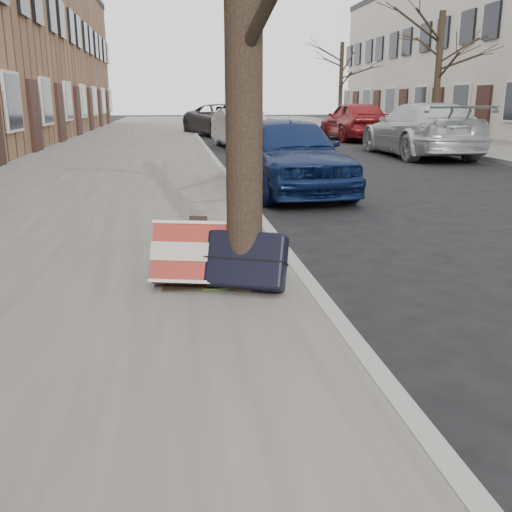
{
  "coord_description": "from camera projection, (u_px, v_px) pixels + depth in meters",
  "views": [
    {
      "loc": [
        -2.31,
        -3.41,
        1.54
      ],
      "look_at": [
        -1.7,
        0.8,
        0.37
      ],
      "focal_mm": 40.0,
      "sensor_mm": 36.0,
      "label": 1
    }
  ],
  "objects": [
    {
      "name": "car_near_front",
      "position": [
        287.0,
        154.0,
        9.69
      ],
      "size": [
        1.9,
        3.98,
        1.31
      ],
      "primitive_type": "imported",
      "rotation": [
        0.0,
        0.0,
        0.09
      ],
      "color": "#0D1D47",
      "rests_on": "ground"
    },
    {
      "name": "car_far_back",
      "position": [
        354.0,
        121.0,
        22.32
      ],
      "size": [
        1.89,
        4.51,
        1.52
      ],
      "primitive_type": "imported",
      "rotation": [
        0.0,
        0.0,
        3.16
      ],
      "color": "maroon",
      "rests_on": "ground"
    },
    {
      "name": "suitcase_navy",
      "position": [
        246.0,
        260.0,
        4.36
      ],
      "size": [
        0.7,
        0.56,
        0.48
      ],
      "primitive_type": "cube",
      "rotation": [
        -0.42,
        0.0,
        -0.38
      ],
      "color": "black",
      "rests_on": "near_sidewalk"
    },
    {
      "name": "tree_far_b",
      "position": [
        438.0,
        77.0,
        20.37
      ],
      "size": [
        0.23,
        0.23,
        4.43
      ],
      "primitive_type": "cylinder",
      "color": "black",
      "rests_on": "far_sidewalk"
    },
    {
      "name": "dirt_patch",
      "position": [
        214.0,
        273.0,
        4.82
      ],
      "size": [
        0.85,
        0.85,
        0.02
      ],
      "primitive_type": "cube",
      "color": "black",
      "rests_on": "near_sidewalk"
    },
    {
      "name": "tree_far_c",
      "position": [
        341.0,
        85.0,
        31.92
      ],
      "size": [
        0.23,
        0.23,
        4.51
      ],
      "primitive_type": "cylinder",
      "color": "black",
      "rests_on": "far_sidewalk"
    },
    {
      "name": "suitcase_red",
      "position": [
        197.0,
        254.0,
        4.45
      ],
      "size": [
        0.74,
        0.52,
        0.52
      ],
      "primitive_type": "cube",
      "rotation": [
        -0.42,
        0.0,
        -0.25
      ],
      "color": "maroon",
      "rests_on": "near_sidewalk"
    },
    {
      "name": "car_near_back",
      "position": [
        224.0,
        120.0,
        25.02
      ],
      "size": [
        3.74,
        5.45,
        1.39
      ],
      "primitive_type": "imported",
      "rotation": [
        0.0,
        0.0,
        0.32
      ],
      "color": "#3E3D42",
      "rests_on": "ground"
    },
    {
      "name": "ground",
      "position": [
        512.0,
        328.0,
        3.99
      ],
      "size": [
        120.0,
        120.0,
        0.0
      ],
      "primitive_type": "plane",
      "color": "black",
      "rests_on": "ground"
    },
    {
      "name": "far_sidewalk",
      "position": [
        472.0,
        145.0,
        19.37
      ],
      "size": [
        4.0,
        70.0,
        0.12
      ],
      "primitive_type": "cube",
      "color": "slate",
      "rests_on": "ground"
    },
    {
      "name": "car_near_mid",
      "position": [
        242.0,
        128.0,
        18.84
      ],
      "size": [
        1.81,
        3.99,
        1.27
      ],
      "primitive_type": "imported",
      "rotation": [
        0.0,
        0.0,
        0.13
      ],
      "color": "#ACAEB5",
      "rests_on": "ground"
    },
    {
      "name": "car_far_front",
      "position": [
        420.0,
        130.0,
        15.95
      ],
      "size": [
        2.17,
        5.12,
        1.47
      ],
      "primitive_type": "imported",
      "rotation": [
        0.0,
        0.0,
        3.12
      ],
      "color": "#B3B8BC",
      "rests_on": "ground"
    },
    {
      "name": "near_sidewalk",
      "position": [
        127.0,
        149.0,
        17.77
      ],
      "size": [
        5.0,
        70.0,
        0.12
      ],
      "primitive_type": "cube",
      "color": "slate",
      "rests_on": "ground"
    }
  ]
}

